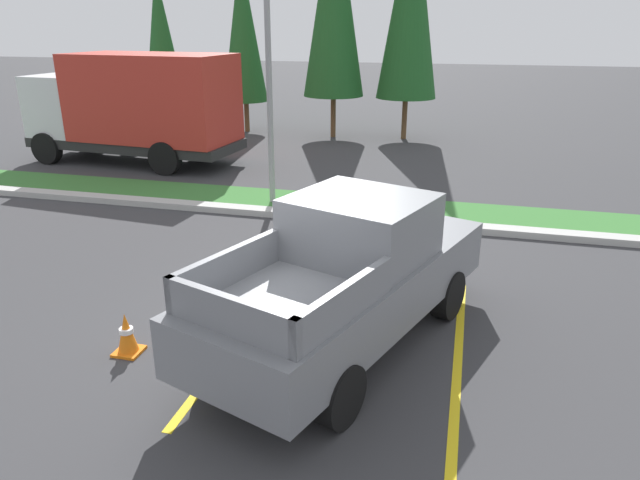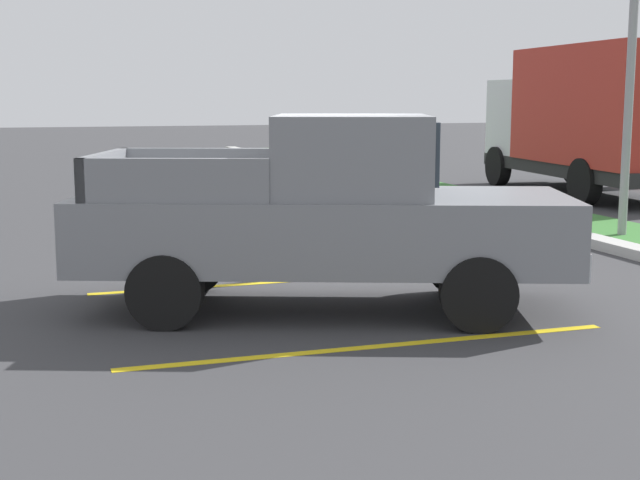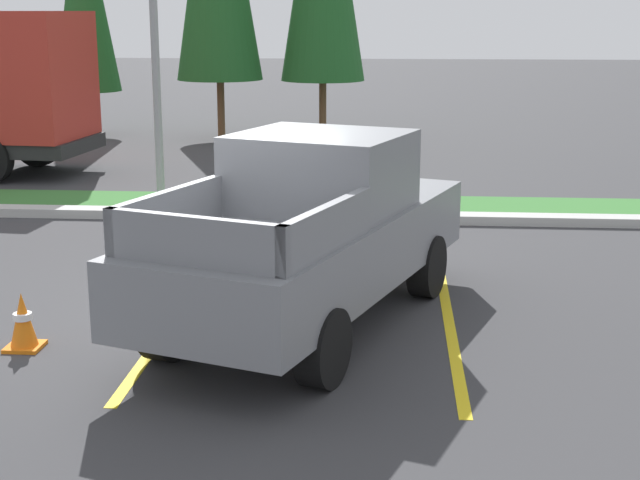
% 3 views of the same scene
% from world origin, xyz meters
% --- Properties ---
extents(ground_plane, '(120.00, 120.00, 0.00)m').
position_xyz_m(ground_plane, '(0.00, 0.00, 0.00)').
color(ground_plane, '#38383A').
extents(parking_line_near, '(0.12, 4.80, 0.01)m').
position_xyz_m(parking_line_near, '(-0.63, -0.30, 0.00)').
color(parking_line_near, yellow).
rests_on(parking_line_near, ground).
extents(parking_line_far, '(0.12, 4.80, 0.01)m').
position_xyz_m(parking_line_far, '(2.47, -0.30, 0.00)').
color(parking_line_far, yellow).
rests_on(parking_line_far, ground).
extents(curb_strip, '(56.00, 0.40, 0.15)m').
position_xyz_m(curb_strip, '(0.00, 5.00, 0.07)').
color(curb_strip, '#B2B2AD').
rests_on(curb_strip, ground).
extents(grass_median, '(56.00, 1.80, 0.06)m').
position_xyz_m(grass_median, '(0.00, 6.10, 0.03)').
color(grass_median, '#387533').
rests_on(grass_median, ground).
extents(pickup_truck_main, '(3.55, 5.55, 2.10)m').
position_xyz_m(pickup_truck_main, '(0.94, -0.25, 1.04)').
color(pickup_truck_main, black).
rests_on(pickup_truck_main, ground).
extents(traffic_cone, '(0.36, 0.36, 0.60)m').
position_xyz_m(traffic_cone, '(-1.95, -1.30, 0.29)').
color(traffic_cone, orange).
rests_on(traffic_cone, ground).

